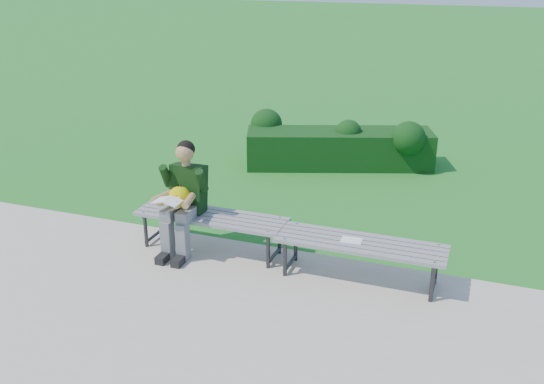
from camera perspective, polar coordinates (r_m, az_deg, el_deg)
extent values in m
plane|color=#277823|center=(7.37, -0.82, -5.13)|extent=(80.00, 80.00, 0.00)
cube|color=#ACA392|center=(5.98, -6.91, -12.07)|extent=(30.00, 3.50, 0.02)
cube|color=#133B12|center=(10.13, 6.35, 4.09)|extent=(3.12, 1.71, 0.60)
sphere|color=#133B12|center=(10.49, -0.53, 6.36)|extent=(0.70, 0.70, 0.55)
sphere|color=#133B12|center=(10.07, 7.20, 5.55)|extent=(0.55, 0.55, 0.44)
sphere|color=#133B12|center=(9.94, 12.72, 4.96)|extent=(0.69, 0.69, 0.54)
cube|color=gray|center=(6.93, -6.49, -2.96)|extent=(1.80, 0.08, 0.04)
cube|color=gray|center=(7.02, -6.12, -2.63)|extent=(1.80, 0.08, 0.04)
cube|color=gray|center=(7.10, -5.75, -2.32)|extent=(1.80, 0.08, 0.04)
cube|color=gray|center=(7.19, -5.40, -2.00)|extent=(1.80, 0.08, 0.04)
cube|color=gray|center=(7.27, -5.05, -1.70)|extent=(1.80, 0.09, 0.04)
cylinder|color=#2D2D30|center=(7.39, -11.80, -3.60)|extent=(0.04, 0.04, 0.41)
cylinder|color=#2D2D30|center=(7.69, -10.35, -2.49)|extent=(0.04, 0.04, 0.41)
cylinder|color=#2D2D30|center=(7.47, -11.16, -1.76)|extent=(0.04, 0.42, 0.04)
cylinder|color=#2D2D30|center=(7.60, -10.98, -4.03)|extent=(0.04, 0.42, 0.04)
cylinder|color=gray|center=(7.28, -12.02, -1.88)|extent=(0.02, 0.02, 0.01)
cylinder|color=gray|center=(7.61, -10.40, -0.72)|extent=(0.02, 0.02, 0.01)
cylinder|color=#2D2D30|center=(6.76, -0.37, -5.59)|extent=(0.04, 0.04, 0.41)
cylinder|color=#2D2D30|center=(7.08, 0.70, -4.28)|extent=(0.04, 0.04, 0.41)
cylinder|color=#2D2D30|center=(6.84, 0.18, -3.55)|extent=(0.04, 0.42, 0.04)
cylinder|color=#2D2D30|center=(6.98, 0.18, -5.99)|extent=(0.04, 0.42, 0.04)
cylinder|color=gray|center=(6.64, -0.43, -3.74)|extent=(0.02, 0.02, 0.01)
cylinder|color=gray|center=(6.99, 0.76, -2.38)|extent=(0.02, 0.02, 0.01)
cube|color=gray|center=(6.31, 7.95, -5.62)|extent=(1.80, 0.08, 0.04)
cube|color=gray|center=(6.40, 8.15, -5.22)|extent=(1.80, 0.08, 0.04)
cube|color=gray|center=(6.49, 8.35, -4.83)|extent=(1.80, 0.08, 0.04)
cube|color=gray|center=(6.58, 8.54, -4.45)|extent=(1.80, 0.08, 0.04)
cube|color=gray|center=(6.67, 8.72, -4.08)|extent=(1.80, 0.08, 0.04)
cylinder|color=#2D2D30|center=(6.60, 1.23, -6.29)|extent=(0.04, 0.04, 0.41)
cylinder|color=#2D2D30|center=(6.93, 2.25, -4.91)|extent=(0.04, 0.04, 0.41)
cylinder|color=#2D2D30|center=(6.68, 1.77, -4.19)|extent=(0.04, 0.42, 0.04)
cylinder|color=#2D2D30|center=(6.83, 1.74, -6.67)|extent=(0.04, 0.42, 0.04)
cylinder|color=gray|center=(6.48, 1.20, -4.41)|extent=(0.02, 0.02, 0.01)
cylinder|color=gray|center=(6.83, 2.32, -2.98)|extent=(0.02, 0.02, 0.01)
cylinder|color=#2D2D30|center=(6.34, 14.84, -8.32)|extent=(0.04, 0.04, 0.41)
cylinder|color=#2D2D30|center=(6.68, 15.19, -6.78)|extent=(0.04, 0.04, 0.41)
cylinder|color=#2D2D30|center=(6.42, 15.17, -6.10)|extent=(0.04, 0.42, 0.04)
cylinder|color=#2D2D30|center=(6.58, 14.90, -8.64)|extent=(0.04, 0.42, 0.04)
cylinder|color=gray|center=(6.21, 15.04, -6.40)|extent=(0.02, 0.02, 0.01)
cylinder|color=gray|center=(6.58, 15.41, -4.79)|extent=(0.02, 0.02, 0.01)
cube|color=slate|center=(7.11, -9.24, -1.71)|extent=(0.14, 0.42, 0.13)
cube|color=slate|center=(7.02, -7.81, -1.94)|extent=(0.14, 0.42, 0.13)
cube|color=slate|center=(7.09, -9.80, -4.41)|extent=(0.12, 0.13, 0.45)
cube|color=slate|center=(7.00, -8.37, -4.67)|extent=(0.12, 0.13, 0.45)
cube|color=black|center=(7.09, -10.11, -6.04)|extent=(0.11, 0.26, 0.09)
cube|color=black|center=(7.00, -8.68, -6.33)|extent=(0.11, 0.26, 0.09)
cube|color=black|center=(7.15, -7.88, 0.35)|extent=(0.40, 0.30, 0.59)
cylinder|color=#B48051|center=(7.02, -8.08, 2.73)|extent=(0.10, 0.10, 0.08)
sphere|color=#B48051|center=(6.97, -8.21, 3.69)|extent=(0.21, 0.21, 0.21)
sphere|color=black|center=(6.98, -8.11, 4.00)|extent=(0.21, 0.21, 0.21)
cylinder|color=black|center=(7.12, -9.95, 1.50)|extent=(0.10, 0.21, 0.30)
cylinder|color=black|center=(6.91, -6.63, 1.07)|extent=(0.10, 0.21, 0.30)
cylinder|color=#B48051|center=(6.97, -10.32, -0.45)|extent=(0.14, 0.31, 0.08)
cylinder|color=#B48051|center=(6.81, -7.84, -0.81)|extent=(0.14, 0.31, 0.08)
sphere|color=#B48051|center=(6.81, -10.47, -0.99)|extent=(0.09, 0.09, 0.09)
sphere|color=#B48051|center=(6.72, -8.99, -1.22)|extent=(0.09, 0.09, 0.09)
sphere|color=yellow|center=(6.98, -8.69, -0.49)|extent=(0.25, 0.25, 0.25)
cone|color=orange|center=(6.89, -9.14, -0.87)|extent=(0.07, 0.07, 0.07)
cone|color=black|center=(6.95, -8.82, 0.55)|extent=(0.03, 0.05, 0.08)
cone|color=black|center=(6.94, -8.56, 0.51)|extent=(0.03, 0.04, 0.07)
sphere|color=white|center=(6.91, -9.42, -0.50)|extent=(0.05, 0.05, 0.05)
sphere|color=white|center=(6.87, -8.76, -0.59)|extent=(0.05, 0.05, 0.05)
cube|color=white|center=(6.77, -10.40, -0.73)|extent=(0.15, 0.20, 0.05)
cube|color=white|center=(6.69, -9.28, -0.90)|extent=(0.15, 0.20, 0.05)
cube|color=white|center=(6.50, 7.50, -4.52)|extent=(0.23, 0.17, 0.01)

